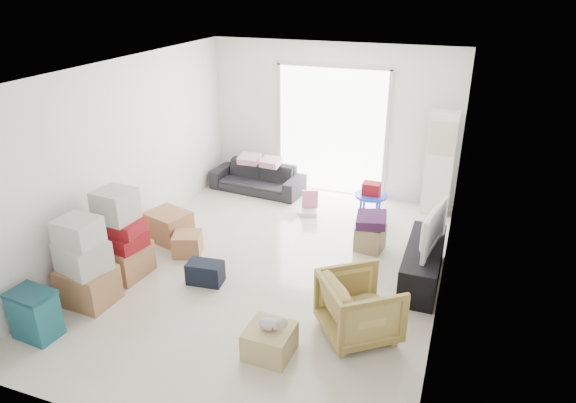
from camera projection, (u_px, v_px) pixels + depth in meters
The scene contains 21 objects.
room_shell at pixel (269, 177), 6.58m from camera, with size 4.98×6.48×3.18m.
sliding_door at pixel (331, 126), 9.18m from camera, with size 2.10×0.04×2.33m.
ac_tower at pixel (440, 164), 8.44m from camera, with size 0.45×0.30×1.75m, color white.
tv_console at pixel (423, 263), 6.74m from camera, with size 0.45×1.50×0.50m, color black.
television at pixel (425, 242), 6.61m from camera, with size 0.97×0.56×0.13m, color black.
sofa at pixel (257, 174), 9.53m from camera, with size 1.74×0.51×0.68m, color black.
pillow_left at pixel (249, 152), 9.46m from camera, with size 0.37×0.29×0.12m, color #CA93A0.
pillow_right at pixel (270, 155), 9.30m from camera, with size 0.36×0.29×0.12m, color #CA93A0.
armchair at pixel (360, 304), 5.64m from camera, with size 0.78×0.73×0.80m, color tan.
storage_bins at pixel (35, 314), 5.66m from camera, with size 0.52×0.39×0.57m.
box_stack_a at pixel (85, 266), 6.18m from camera, with size 0.67×0.59×1.13m.
box_stack_b at pixel (120, 239), 6.77m from camera, with size 0.73×0.65×1.22m.
box_stack_c at pixel (169, 226), 7.81m from camera, with size 0.73×0.66×0.44m.
loose_box at pixel (188, 244), 7.41m from camera, with size 0.39×0.39×0.32m, color olive.
duffel_bag at pixel (205, 273), 6.72m from camera, with size 0.46×0.28×0.29m, color black.
ottoman at pixel (370, 238), 7.52m from camera, with size 0.38×0.38×0.38m, color #A1895D.
blanket at pixel (371, 222), 7.41m from camera, with size 0.42×0.42×0.14m, color #3E1A42.
kids_table at pixel (371, 194), 8.33m from camera, with size 0.53×0.53×0.65m.
toy_walker at pixel (309, 207), 8.71m from camera, with size 0.36×0.33×0.39m.
wood_crate at pixel (270, 341), 5.44m from camera, with size 0.48×0.48×0.32m, color tan.
plush_bunny at pixel (273, 324), 5.35m from camera, with size 0.30×0.17×0.15m.
Camera 1 is at (2.33, -5.69, 3.72)m, focal length 32.00 mm.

